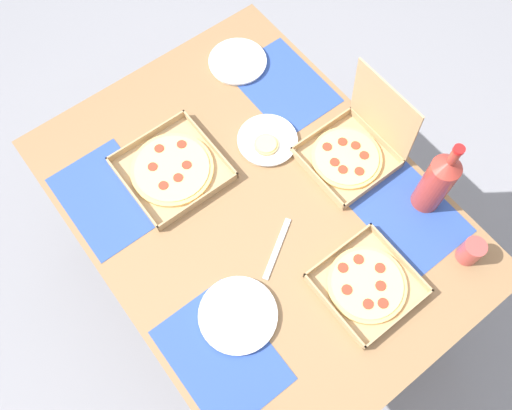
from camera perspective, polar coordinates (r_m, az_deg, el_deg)
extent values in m
plane|color=gray|center=(2.41, 0.00, -7.79)|extent=(6.00, 6.00, 0.00)
cylinder|color=#3F3328|center=(2.27, -19.08, 0.85)|extent=(0.07, 0.07, 0.75)
cylinder|color=#3F3328|center=(2.44, -0.63, 12.65)|extent=(0.07, 0.07, 0.75)
cylinder|color=#3F3328|center=(2.13, 20.77, -10.11)|extent=(0.07, 0.07, 0.75)
cube|color=#936D47|center=(1.70, 0.00, -0.21)|extent=(1.38, 1.02, 0.03)
cube|color=#2D4C9E|center=(1.76, -15.69, 0.77)|extent=(0.36, 0.26, 0.00)
cube|color=#2D4C9E|center=(1.55, -3.74, -15.84)|extent=(0.36, 0.26, 0.00)
cube|color=#2D4C9E|center=(1.93, 2.96, 12.69)|extent=(0.36, 0.26, 0.00)
cube|color=#2D4C9E|center=(1.74, 15.88, -0.76)|extent=(0.36, 0.26, 0.00)
cube|color=tan|center=(1.62, 11.79, -8.48)|extent=(0.27, 0.27, 0.01)
cube|color=tan|center=(1.62, 8.81, -4.84)|extent=(0.01, 0.27, 0.03)
cube|color=tan|center=(1.60, 15.12, -11.78)|extent=(0.01, 0.27, 0.03)
cube|color=tan|center=(1.57, 8.37, -11.20)|extent=(0.27, 0.01, 0.03)
cube|color=tan|center=(1.65, 15.22, -5.51)|extent=(0.27, 0.01, 0.03)
cylinder|color=#E0B76B|center=(1.61, 11.85, -8.39)|extent=(0.24, 0.24, 0.01)
cylinder|color=#EFD67F|center=(1.61, 11.91, -8.30)|extent=(0.21, 0.21, 0.00)
cylinder|color=red|center=(1.60, 13.52, -10.25)|extent=(0.03, 0.03, 0.00)
cylinder|color=red|center=(1.61, 13.28, -8.47)|extent=(0.03, 0.03, 0.00)
cylinder|color=red|center=(1.63, 13.21, -6.61)|extent=(0.03, 0.03, 0.00)
cylinder|color=red|center=(1.62, 10.99, -5.76)|extent=(0.03, 0.03, 0.00)
cylinder|color=red|center=(1.61, 9.34, -6.68)|extent=(0.03, 0.03, 0.00)
cylinder|color=red|center=(1.59, 9.76, -8.98)|extent=(0.03, 0.03, 0.00)
cylinder|color=red|center=(1.59, 11.98, -10.39)|extent=(0.03, 0.03, 0.00)
cube|color=tan|center=(1.76, -8.98, 3.69)|extent=(0.31, 0.31, 0.01)
cube|color=tan|center=(1.82, -11.71, 7.26)|extent=(0.01, 0.31, 0.03)
cube|color=tan|center=(1.68, -6.21, 0.40)|extent=(0.01, 0.31, 0.03)
cube|color=tan|center=(1.73, -13.21, 1.23)|extent=(0.31, 0.01, 0.03)
cube|color=tan|center=(1.78, -5.00, 6.63)|extent=(0.31, 0.01, 0.03)
cylinder|color=#E0B76B|center=(1.75, -9.02, 3.83)|extent=(0.27, 0.27, 0.01)
cylinder|color=#EFD67F|center=(1.74, -9.05, 3.96)|extent=(0.25, 0.25, 0.00)
cylinder|color=red|center=(1.72, -8.39, 2.94)|extent=(0.03, 0.03, 0.00)
cylinder|color=red|center=(1.74, -7.49, 4.31)|extent=(0.03, 0.03, 0.00)
cylinder|color=red|center=(1.78, -8.02, 6.50)|extent=(0.03, 0.03, 0.00)
cylinder|color=red|center=(1.79, -10.40, 6.01)|extent=(0.03, 0.03, 0.00)
cylinder|color=red|center=(1.75, -11.08, 4.07)|extent=(0.03, 0.03, 0.00)
cylinder|color=red|center=(1.72, -9.96, 2.09)|extent=(0.03, 0.03, 0.00)
cube|color=tan|center=(1.78, 9.68, 4.89)|extent=(0.27, 0.27, 0.01)
cube|color=tan|center=(1.81, 7.03, 8.05)|extent=(0.01, 0.27, 0.03)
cube|color=tan|center=(1.74, 12.60, 2.18)|extent=(0.01, 0.27, 0.03)
cube|color=tan|center=(1.72, 6.55, 2.92)|extent=(0.27, 0.01, 0.03)
cube|color=tan|center=(1.83, 12.81, 7.28)|extent=(0.27, 0.01, 0.03)
cylinder|color=#E0B76B|center=(1.78, 9.72, 5.03)|extent=(0.23, 0.23, 0.01)
cylinder|color=#EFD67F|center=(1.77, 9.76, 5.16)|extent=(0.21, 0.21, 0.00)
cylinder|color=red|center=(1.75, 11.07, 3.59)|extent=(0.03, 0.03, 0.00)
cylinder|color=red|center=(1.78, 11.58, 5.27)|extent=(0.03, 0.03, 0.00)
cylinder|color=red|center=(1.79, 10.68, 6.33)|extent=(0.03, 0.03, 0.00)
cylinder|color=red|center=(1.79, 9.24, 6.82)|extent=(0.03, 0.03, 0.00)
cylinder|color=red|center=(1.78, 7.67, 6.24)|extent=(0.03, 0.03, 0.00)
cylinder|color=red|center=(1.75, 8.47, 4.59)|extent=(0.03, 0.03, 0.00)
cylinder|color=red|center=(1.74, 9.34, 3.79)|extent=(0.03, 0.03, 0.00)
cube|color=tan|center=(1.70, 13.60, 9.75)|extent=(0.27, 0.03, 0.27)
cylinder|color=white|center=(1.79, 1.23, 6.91)|extent=(0.20, 0.20, 0.01)
cylinder|color=white|center=(1.79, 1.24, 7.05)|extent=(0.20, 0.20, 0.01)
cylinder|color=#E0B76B|center=(1.77, 1.11, 6.51)|extent=(0.08, 0.08, 0.01)
cylinder|color=#EFD67F|center=(1.76, 1.11, 6.61)|extent=(0.07, 0.07, 0.00)
cylinder|color=white|center=(1.99, -1.99, 15.10)|extent=(0.20, 0.20, 0.01)
cylinder|color=white|center=(1.98, -2.00, 15.25)|extent=(0.21, 0.21, 0.01)
cylinder|color=white|center=(1.57, -1.95, -11.80)|extent=(0.22, 0.22, 0.01)
cylinder|color=white|center=(1.56, -1.96, -11.73)|extent=(0.23, 0.23, 0.01)
cylinder|color=#B2382D|center=(1.68, 18.73, 2.06)|extent=(0.09, 0.09, 0.22)
cone|color=#B2382D|center=(1.58, 20.09, 4.16)|extent=(0.09, 0.09, 0.04)
cylinder|color=#B2382D|center=(1.54, 20.62, 4.97)|extent=(0.03, 0.03, 0.06)
cylinder|color=red|center=(1.51, 21.02, 5.60)|extent=(0.03, 0.03, 0.01)
cylinder|color=#BF4742|center=(1.70, 22.15, -4.62)|extent=(0.07, 0.07, 0.09)
cube|color=#B7B7BC|center=(1.63, 2.28, -4.69)|extent=(0.13, 0.19, 0.00)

